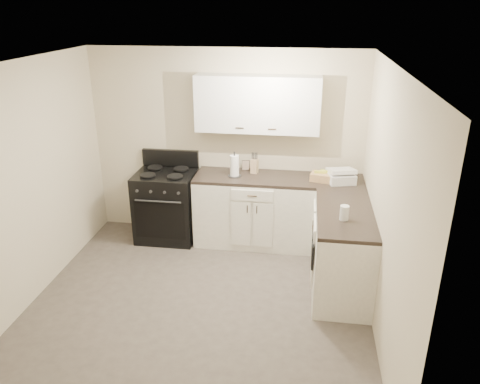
# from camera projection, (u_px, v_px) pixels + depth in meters

# --- Properties ---
(floor) EXTENTS (3.60, 3.60, 0.00)m
(floor) POSITION_uv_depth(u_px,v_px,m) (199.00, 304.00, 5.02)
(floor) COLOR #473F38
(floor) RESTS_ON ground
(ceiling) EXTENTS (3.60, 3.60, 0.00)m
(ceiling) POSITION_uv_depth(u_px,v_px,m) (190.00, 65.00, 4.08)
(ceiling) COLOR white
(ceiling) RESTS_ON wall_back
(wall_back) EXTENTS (3.60, 0.00, 3.60)m
(wall_back) POSITION_uv_depth(u_px,v_px,m) (226.00, 145.00, 6.20)
(wall_back) COLOR beige
(wall_back) RESTS_ON ground
(wall_right) EXTENTS (0.00, 3.60, 3.60)m
(wall_right) POSITION_uv_depth(u_px,v_px,m) (385.00, 208.00, 4.31)
(wall_right) COLOR beige
(wall_right) RESTS_ON ground
(wall_left) EXTENTS (0.00, 3.60, 3.60)m
(wall_left) POSITION_uv_depth(u_px,v_px,m) (24.00, 187.00, 4.79)
(wall_left) COLOR beige
(wall_left) RESTS_ON ground
(wall_front) EXTENTS (3.60, 0.00, 3.60)m
(wall_front) POSITION_uv_depth(u_px,v_px,m) (128.00, 308.00, 2.90)
(wall_front) COLOR beige
(wall_front) RESTS_ON ground
(base_cabinets_back) EXTENTS (1.55, 0.60, 0.90)m
(base_cabinets_back) POSITION_uv_depth(u_px,v_px,m) (255.00, 211.00, 6.17)
(base_cabinets_back) COLOR beige
(base_cabinets_back) RESTS_ON floor
(base_cabinets_right) EXTENTS (0.60, 1.90, 0.90)m
(base_cabinets_right) POSITION_uv_depth(u_px,v_px,m) (340.00, 240.00, 5.44)
(base_cabinets_right) COLOR beige
(base_cabinets_right) RESTS_ON floor
(countertop_back) EXTENTS (1.55, 0.60, 0.04)m
(countertop_back) POSITION_uv_depth(u_px,v_px,m) (255.00, 178.00, 6.00)
(countertop_back) COLOR black
(countertop_back) RESTS_ON base_cabinets_back
(countertop_right) EXTENTS (0.60, 1.90, 0.04)m
(countertop_right) POSITION_uv_depth(u_px,v_px,m) (344.00, 203.00, 5.26)
(countertop_right) COLOR black
(countertop_right) RESTS_ON base_cabinets_right
(upper_cabinets) EXTENTS (1.55, 0.30, 0.70)m
(upper_cabinets) POSITION_uv_depth(u_px,v_px,m) (257.00, 104.00, 5.78)
(upper_cabinets) COLOR silver
(upper_cabinets) RESTS_ON wall_back
(stove) EXTENTS (0.77, 0.66, 0.94)m
(stove) POSITION_uv_depth(u_px,v_px,m) (167.00, 206.00, 6.30)
(stove) COLOR black
(stove) RESTS_ON floor
(knife_block) EXTENTS (0.10, 0.10, 0.19)m
(knife_block) POSITION_uv_depth(u_px,v_px,m) (254.00, 166.00, 6.07)
(knife_block) COLOR tan
(knife_block) RESTS_ON countertop_back
(paper_towel) EXTENTS (0.13, 0.13, 0.28)m
(paper_towel) POSITION_uv_depth(u_px,v_px,m) (234.00, 166.00, 5.94)
(paper_towel) COLOR white
(paper_towel) RESTS_ON countertop_back
(soap_bottle) EXTENTS (0.07, 0.07, 0.19)m
(soap_bottle) POSITION_uv_depth(u_px,v_px,m) (234.00, 169.00, 5.97)
(soap_bottle) COLOR #46B858
(soap_bottle) RESTS_ON countertop_back
(picture_frame) EXTENTS (0.11, 0.05, 0.13)m
(picture_frame) POSITION_uv_depth(u_px,v_px,m) (246.00, 165.00, 6.20)
(picture_frame) COLOR black
(picture_frame) RESTS_ON countertop_back
(wicker_basket) EXTENTS (0.33, 0.25, 0.10)m
(wicker_basket) POSITION_uv_depth(u_px,v_px,m) (323.00, 177.00, 5.82)
(wicker_basket) COLOR tan
(wicker_basket) RESTS_ON countertop_right
(countertop_grill) EXTENTS (0.38, 0.36, 0.11)m
(countertop_grill) POSITION_uv_depth(u_px,v_px,m) (341.00, 178.00, 5.78)
(countertop_grill) COLOR white
(countertop_grill) RESTS_ON countertop_right
(glass_jar) EXTENTS (0.11, 0.11, 0.15)m
(glass_jar) POSITION_uv_depth(u_px,v_px,m) (344.00, 213.00, 4.77)
(glass_jar) COLOR silver
(glass_jar) RESTS_ON countertop_right
(oven_mitt_near) EXTENTS (0.02, 0.16, 0.28)m
(oven_mitt_near) POSITION_uv_depth(u_px,v_px,m) (313.00, 255.00, 4.97)
(oven_mitt_near) COLOR black
(oven_mitt_near) RESTS_ON base_cabinets_right
(oven_mitt_far) EXTENTS (0.02, 0.16, 0.28)m
(oven_mitt_far) POSITION_uv_depth(u_px,v_px,m) (313.00, 247.00, 5.12)
(oven_mitt_far) COLOR black
(oven_mitt_far) RESTS_ON base_cabinets_right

